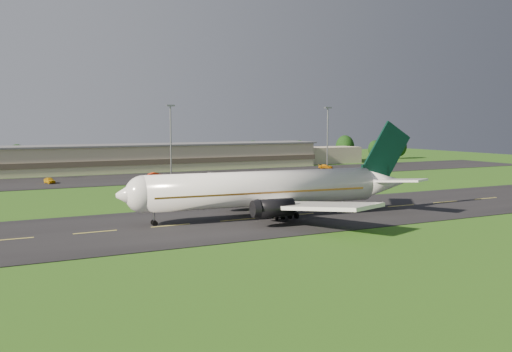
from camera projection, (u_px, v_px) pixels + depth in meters
name	position (u px, v px, depth m)	size (l,w,h in m)	color
ground	(298.00, 215.00, 94.27)	(360.00, 360.00, 0.00)	#214C13
taxiway	(298.00, 215.00, 94.27)	(220.00, 30.00, 0.10)	black
apron	(163.00, 177.00, 158.12)	(260.00, 30.00, 0.10)	black
airliner	(267.00, 189.00, 91.15)	(51.28, 42.03, 15.57)	white
terminal	(159.00, 158.00, 182.08)	(145.00, 16.00, 8.40)	#BBAA8F
light_mast_centre	(171.00, 131.00, 166.27)	(2.40, 1.20, 20.35)	gray
light_mast_east	(328.00, 130.00, 191.15)	(2.40, 1.20, 20.35)	gray
tree_line	(228.00, 152.00, 203.55)	(194.98, 8.66, 10.09)	black
service_vehicle_a	(49.00, 180.00, 142.02)	(1.78, 4.41, 1.50)	#C8950B
service_vehicle_b	(156.00, 175.00, 156.92)	(1.50, 4.30, 1.42)	#9F230A
service_vehicle_c	(209.00, 174.00, 160.33)	(1.97, 4.28, 1.19)	silver
service_vehicle_d	(326.00, 167.00, 186.66)	(1.91, 4.71, 1.37)	#C6790B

